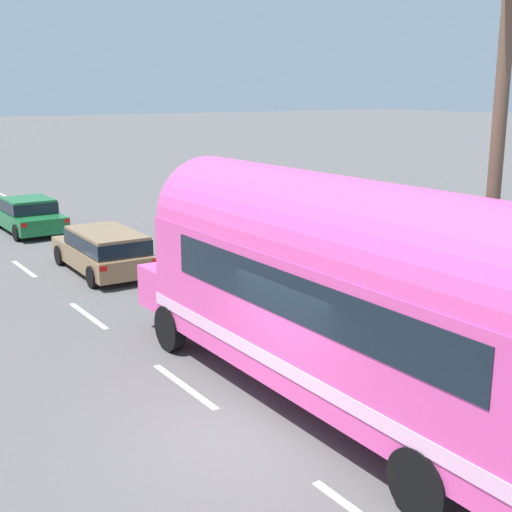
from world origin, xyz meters
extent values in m
plane|color=#565454|center=(0.00, 0.00, 0.00)|extent=(300.00, 300.00, 0.00)
cube|color=silver|center=(0.00, 2.33, 0.00)|extent=(0.14, 2.40, 0.01)
cube|color=silver|center=(0.00, 7.39, 0.00)|extent=(0.14, 2.40, 0.01)
cube|color=silver|center=(0.00, 13.00, 0.00)|extent=(0.14, 2.40, 0.01)
cube|color=silver|center=(3.60, 12.00, 0.00)|extent=(0.12, 80.00, 0.01)
cylinder|color=brown|center=(4.28, -1.10, 4.25)|extent=(0.24, 0.24, 8.50)
cube|color=#EA4C9E|center=(1.80, -0.05, 1.75)|extent=(2.55, 9.23, 2.30)
cylinder|color=#EA4C9E|center=(1.80, -0.05, 2.90)|extent=(2.50, 9.13, 2.45)
cube|color=#EA4C9E|center=(1.82, 5.20, 1.07)|extent=(2.27, 1.31, 0.95)
cube|color=#F4B2D6|center=(1.80, -0.05, 1.10)|extent=(2.59, 9.27, 0.24)
cube|color=black|center=(1.79, -0.35, 2.35)|extent=(2.57, 7.43, 0.76)
cube|color=black|center=(1.82, 4.60, 2.40)|extent=(2.14, 0.11, 0.96)
cube|color=silver|center=(1.83, 5.89, 0.95)|extent=(0.90, 0.10, 0.56)
cylinder|color=black|center=(0.65, 4.16, 0.50)|extent=(0.27, 1.00, 1.00)
cylinder|color=black|center=(2.99, 4.15, 0.50)|extent=(0.27, 1.00, 1.00)
cylinder|color=black|center=(0.61, -3.05, 0.50)|extent=(0.27, 1.00, 1.00)
cube|color=olive|center=(1.95, 11.27, 0.52)|extent=(1.95, 4.58, 0.60)
cube|color=olive|center=(1.93, 10.79, 1.09)|extent=(1.71, 3.13, 0.55)
cube|color=black|center=(1.93, 10.79, 1.06)|extent=(1.77, 3.17, 0.43)
cube|color=red|center=(1.09, 9.02, 0.70)|extent=(0.20, 0.05, 0.14)
cube|color=red|center=(2.67, 8.97, 0.70)|extent=(0.20, 0.05, 0.14)
cylinder|color=black|center=(1.13, 12.86, 0.32)|extent=(0.22, 0.65, 0.64)
cylinder|color=black|center=(2.86, 12.81, 0.32)|extent=(0.22, 0.65, 0.64)
cylinder|color=black|center=(1.03, 9.73, 0.32)|extent=(0.22, 0.65, 0.64)
cylinder|color=black|center=(2.77, 9.68, 0.32)|extent=(0.22, 0.65, 0.64)
cube|color=#196633|center=(1.87, 18.84, 0.52)|extent=(1.88, 4.47, 0.60)
cube|color=#196633|center=(1.87, 18.72, 1.09)|extent=(1.67, 2.12, 0.55)
cube|color=black|center=(1.87, 18.72, 1.06)|extent=(1.73, 2.16, 0.43)
cube|color=red|center=(1.07, 16.60, 0.70)|extent=(0.20, 0.04, 0.14)
cube|color=red|center=(2.69, 16.60, 0.70)|extent=(0.20, 0.04, 0.14)
cylinder|color=black|center=(2.76, 20.38, 0.32)|extent=(0.20, 0.64, 0.64)
cylinder|color=black|center=(0.99, 17.31, 0.32)|extent=(0.20, 0.64, 0.64)
cylinder|color=black|center=(2.77, 17.31, 0.32)|extent=(0.20, 0.64, 0.64)
camera|label=1|loc=(-5.63, -8.41, 5.49)|focal=47.72mm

